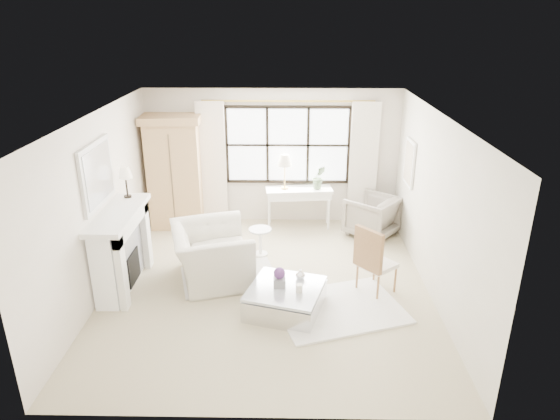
# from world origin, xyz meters

# --- Properties ---
(floor) EXTENTS (5.50, 5.50, 0.00)m
(floor) POSITION_xyz_m (0.00, 0.00, 0.00)
(floor) COLOR #C5B692
(floor) RESTS_ON ground
(ceiling) EXTENTS (5.50, 5.50, 0.00)m
(ceiling) POSITION_xyz_m (0.00, 0.00, 2.70)
(ceiling) COLOR white
(ceiling) RESTS_ON ground
(wall_back) EXTENTS (5.00, 0.00, 5.00)m
(wall_back) POSITION_xyz_m (0.00, 2.75, 1.35)
(wall_back) COLOR silver
(wall_back) RESTS_ON ground
(wall_front) EXTENTS (5.00, 0.00, 5.00)m
(wall_front) POSITION_xyz_m (0.00, -2.75, 1.35)
(wall_front) COLOR beige
(wall_front) RESTS_ON ground
(wall_left) EXTENTS (0.00, 5.50, 5.50)m
(wall_left) POSITION_xyz_m (-2.50, 0.00, 1.35)
(wall_left) COLOR silver
(wall_left) RESTS_ON ground
(wall_right) EXTENTS (0.00, 5.50, 5.50)m
(wall_right) POSITION_xyz_m (2.50, 0.00, 1.35)
(wall_right) COLOR beige
(wall_right) RESTS_ON ground
(window_pane) EXTENTS (2.40, 0.02, 1.50)m
(window_pane) POSITION_xyz_m (0.30, 2.73, 1.60)
(window_pane) COLOR white
(window_pane) RESTS_ON wall_back
(window_frame) EXTENTS (2.50, 0.04, 1.50)m
(window_frame) POSITION_xyz_m (0.30, 2.72, 1.60)
(window_frame) COLOR black
(window_frame) RESTS_ON wall_back
(curtain_rod) EXTENTS (3.30, 0.04, 0.04)m
(curtain_rod) POSITION_xyz_m (0.30, 2.67, 2.47)
(curtain_rod) COLOR #A7893A
(curtain_rod) RESTS_ON wall_back
(curtain_left) EXTENTS (0.55, 0.10, 2.47)m
(curtain_left) POSITION_xyz_m (-1.20, 2.65, 1.24)
(curtain_left) COLOR white
(curtain_left) RESTS_ON ground
(curtain_right) EXTENTS (0.55, 0.10, 2.47)m
(curtain_right) POSITION_xyz_m (1.80, 2.65, 1.24)
(curtain_right) COLOR silver
(curtain_right) RESTS_ON ground
(fireplace) EXTENTS (0.58, 1.66, 1.26)m
(fireplace) POSITION_xyz_m (-2.27, 0.00, 0.65)
(fireplace) COLOR white
(fireplace) RESTS_ON ground
(mirror_frame) EXTENTS (0.05, 1.15, 0.95)m
(mirror_frame) POSITION_xyz_m (-2.47, 0.00, 1.84)
(mirror_frame) COLOR silver
(mirror_frame) RESTS_ON wall_left
(mirror_glass) EXTENTS (0.02, 1.00, 0.80)m
(mirror_glass) POSITION_xyz_m (-2.44, 0.00, 1.84)
(mirror_glass) COLOR silver
(mirror_glass) RESTS_ON wall_left
(art_frame) EXTENTS (0.04, 0.62, 0.82)m
(art_frame) POSITION_xyz_m (2.47, 1.70, 1.55)
(art_frame) COLOR white
(art_frame) RESTS_ON wall_right
(art_canvas) EXTENTS (0.01, 0.52, 0.72)m
(art_canvas) POSITION_xyz_m (2.45, 1.70, 1.55)
(art_canvas) COLOR beige
(art_canvas) RESTS_ON wall_right
(mantel_lamp) EXTENTS (0.22, 0.22, 0.51)m
(mantel_lamp) POSITION_xyz_m (-2.27, 0.62, 1.65)
(mantel_lamp) COLOR black
(mantel_lamp) RESTS_ON fireplace
(armoire) EXTENTS (1.15, 0.76, 2.24)m
(armoire) POSITION_xyz_m (-1.91, 2.43, 1.14)
(armoire) COLOR tan
(armoire) RESTS_ON floor
(console_table) EXTENTS (1.34, 0.58, 0.80)m
(console_table) POSITION_xyz_m (0.53, 2.42, 0.40)
(console_table) COLOR white
(console_table) RESTS_ON floor
(console_lamp) EXTENTS (0.28, 0.28, 0.69)m
(console_lamp) POSITION_xyz_m (0.25, 2.42, 1.36)
(console_lamp) COLOR #BA9440
(console_lamp) RESTS_ON console_table
(orchid_plant) EXTENTS (0.29, 0.24, 0.47)m
(orchid_plant) POSITION_xyz_m (0.91, 2.43, 1.04)
(orchid_plant) COLOR #506946
(orchid_plant) RESTS_ON console_table
(side_table) EXTENTS (0.40, 0.40, 0.51)m
(side_table) POSITION_xyz_m (-0.17, 1.11, 0.33)
(side_table) COLOR white
(side_table) RESTS_ON floor
(rug_left) EXTENTS (1.73, 1.42, 0.03)m
(rug_left) POSITION_xyz_m (-0.63, 0.27, 0.01)
(rug_left) COLOR silver
(rug_left) RESTS_ON floor
(rug_right) EXTENTS (2.11, 1.82, 0.03)m
(rug_right) POSITION_xyz_m (1.06, -0.63, 0.02)
(rug_right) COLOR white
(rug_right) RESTS_ON floor
(club_armchair) EXTENTS (1.51, 1.63, 0.88)m
(club_armchair) POSITION_xyz_m (-0.90, 0.24, 0.44)
(club_armchair) COLOR beige
(club_armchair) RESTS_ON floor
(wingback_chair) EXTENTS (1.20, 1.19, 0.78)m
(wingback_chair) POSITION_xyz_m (1.93, 2.02, 0.39)
(wingback_chair) COLOR gray
(wingback_chair) RESTS_ON floor
(french_chair) EXTENTS (0.68, 0.68, 1.08)m
(french_chair) POSITION_xyz_m (1.66, -0.11, 0.31)
(french_chair) COLOR #9D6E41
(french_chair) RESTS_ON floor
(coffee_table) EXTENTS (1.24, 1.24, 0.38)m
(coffee_table) POSITION_xyz_m (0.29, -0.67, 0.18)
(coffee_table) COLOR silver
(coffee_table) RESTS_ON floor
(planter_box) EXTENTS (0.18, 0.18, 0.13)m
(planter_box) POSITION_xyz_m (0.20, -0.64, 0.44)
(planter_box) COLOR gray
(planter_box) RESTS_ON coffee_table
(planter_flowers) EXTENTS (0.17, 0.17, 0.17)m
(planter_flowers) POSITION_xyz_m (0.20, -0.64, 0.59)
(planter_flowers) COLOR #572B6C
(planter_flowers) RESTS_ON planter_box
(pillar_candle) EXTENTS (0.10, 0.10, 0.12)m
(pillar_candle) POSITION_xyz_m (0.48, -0.80, 0.44)
(pillar_candle) COLOR #EEE5D0
(pillar_candle) RESTS_ON coffee_table
(coffee_vase) EXTENTS (0.15, 0.15, 0.15)m
(coffee_vase) POSITION_xyz_m (0.50, -0.41, 0.45)
(coffee_vase) COLOR silver
(coffee_vase) RESTS_ON coffee_table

